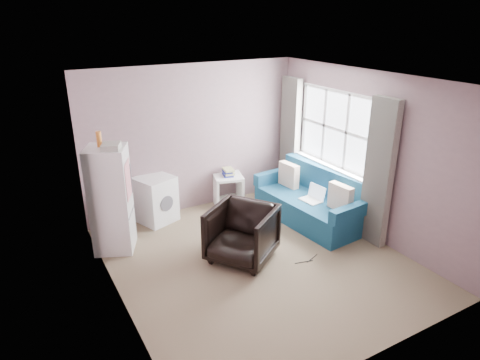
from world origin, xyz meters
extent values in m
cube|color=#826F55|center=(0.00, 0.00, -0.01)|extent=(3.80, 4.20, 0.02)
cube|color=silver|center=(0.00, 0.00, 2.51)|extent=(3.80, 4.20, 0.02)
cube|color=gray|center=(0.00, 2.11, 1.25)|extent=(3.80, 0.02, 2.50)
cube|color=gray|center=(0.00, -2.11, 1.25)|extent=(3.80, 0.02, 2.50)
cube|color=gray|center=(-1.91, 0.00, 1.25)|extent=(0.02, 4.20, 2.50)
cube|color=gray|center=(1.91, 0.00, 1.25)|extent=(0.02, 4.20, 2.50)
cube|color=white|center=(1.89, 0.70, 1.50)|extent=(0.01, 1.60, 1.20)
imported|color=black|center=(-0.17, 0.16, 0.43)|extent=(1.12, 1.13, 0.86)
cube|color=white|center=(-1.64, 1.33, 0.78)|extent=(0.70, 0.70, 1.55)
cube|color=#58575F|center=(-1.39, 1.22, 0.58)|extent=(0.21, 0.46, 0.02)
cube|color=#58575F|center=(-1.31, 1.40, 1.02)|extent=(0.03, 0.03, 0.44)
cube|color=silver|center=(-1.40, 1.19, 1.08)|extent=(0.16, 0.34, 0.53)
cylinder|color=orange|center=(-1.68, 1.40, 1.66)|extent=(0.09, 0.09, 0.21)
cube|color=#ABACA2|center=(-1.58, 1.21, 1.59)|extent=(0.32, 0.34, 0.08)
cube|color=white|center=(-0.81, 1.90, 0.39)|extent=(0.70, 0.70, 0.77)
cube|color=#58575F|center=(-0.81, 1.88, 0.74)|extent=(0.65, 0.64, 0.05)
cylinder|color=#58575F|center=(-0.72, 1.64, 0.39)|extent=(0.24, 0.11, 0.25)
cube|color=white|center=(0.54, 1.90, 0.53)|extent=(0.62, 0.62, 0.04)
cube|color=white|center=(0.54, 1.90, 0.07)|extent=(0.62, 0.62, 0.04)
cube|color=white|center=(0.32, 1.96, 0.28)|extent=(0.18, 0.49, 0.55)
cube|color=white|center=(0.76, 1.83, 0.28)|extent=(0.18, 0.49, 0.55)
cube|color=navy|center=(0.54, 1.90, 0.56)|extent=(0.23, 0.28, 0.03)
cube|color=#C4C382|center=(0.55, 1.89, 0.60)|extent=(0.21, 0.27, 0.03)
cube|color=navy|center=(0.53, 1.91, 0.63)|extent=(0.24, 0.29, 0.03)
cube|color=#C4C382|center=(0.55, 1.89, 0.66)|extent=(0.21, 0.27, 0.03)
cube|color=#1B597E|center=(1.39, 0.64, 0.21)|extent=(1.04, 1.93, 0.41)
cube|color=#1B597E|center=(1.74, 0.67, 0.64)|extent=(0.36, 1.86, 0.45)
cube|color=#1B597E|center=(1.48, -0.25, 0.52)|extent=(0.89, 0.22, 0.21)
cube|color=#1B597E|center=(1.31, 1.53, 0.52)|extent=(0.89, 0.22, 0.21)
cube|color=#FFDEC0|center=(1.50, 0.05, 0.62)|extent=(0.16, 0.42, 0.41)
cube|color=#FFDEC0|center=(1.39, 1.24, 0.62)|extent=(0.16, 0.42, 0.41)
cube|color=white|center=(1.32, 0.53, 0.42)|extent=(0.27, 0.36, 0.02)
cube|color=silver|center=(1.45, 0.54, 0.54)|extent=(0.09, 0.34, 0.23)
cube|color=white|center=(1.82, 0.70, 0.87)|extent=(0.14, 1.70, 0.04)
cube|color=white|center=(1.87, 0.70, 0.90)|extent=(0.02, 1.68, 0.05)
cube|color=white|center=(1.87, 0.70, 1.50)|extent=(0.02, 1.68, 0.05)
cube|color=white|center=(1.87, 0.70, 2.10)|extent=(0.02, 1.68, 0.05)
cube|color=white|center=(1.87, -0.10, 1.50)|extent=(0.02, 0.05, 1.20)
cube|color=white|center=(1.87, 0.43, 1.50)|extent=(0.02, 0.05, 1.20)
cube|color=white|center=(1.87, 0.97, 1.50)|extent=(0.02, 0.05, 1.20)
cube|color=white|center=(1.87, 1.50, 1.50)|extent=(0.02, 0.05, 1.20)
cube|color=beige|center=(1.78, -0.38, 1.10)|extent=(0.12, 0.46, 2.18)
cube|color=beige|center=(1.78, 1.78, 1.10)|extent=(0.12, 0.46, 2.18)
cylinder|color=black|center=(0.69, -0.34, 0.01)|extent=(0.26, 0.11, 0.01)
cylinder|color=black|center=(0.53, -0.36, 0.01)|extent=(0.27, 0.08, 0.01)
camera|label=1|loc=(-2.78, -4.38, 3.25)|focal=32.00mm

